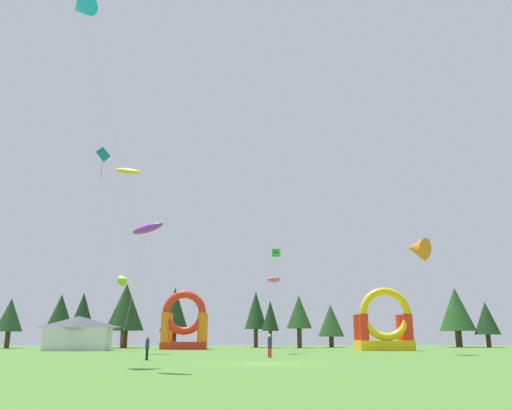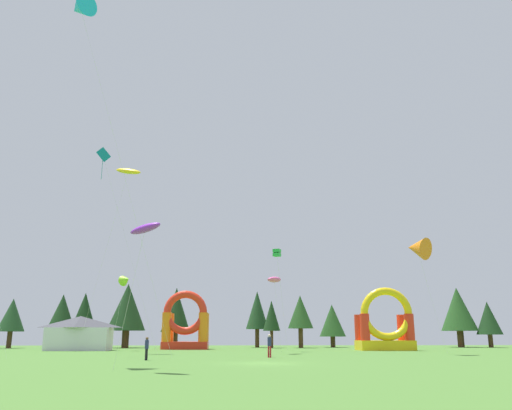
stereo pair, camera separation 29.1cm
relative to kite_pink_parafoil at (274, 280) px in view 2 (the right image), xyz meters
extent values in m
plane|color=#47752D|center=(-2.07, -17.65, -7.09)|extent=(120.00, 120.00, 0.00)
ellipsoid|color=#EA599E|center=(0.00, 0.00, 0.00)|extent=(2.11, 2.72, 0.81)
cylinder|color=silver|center=(0.37, 0.69, -3.54)|extent=(0.77, 1.41, 7.10)
pyramid|color=#0C7F7A|center=(-16.87, -3.58, 11.46)|extent=(1.12, 1.16, 1.19)
cylinder|color=#0C7F7A|center=(-16.80, -3.64, 10.29)|extent=(0.04, 0.04, 2.37)
cylinder|color=silver|center=(-13.77, -3.54, 2.19)|extent=(6.08, 0.20, 18.57)
cube|color=green|center=(0.86, 6.90, 3.54)|extent=(1.02, 1.02, 0.37)
cube|color=green|center=(0.86, 6.90, 3.99)|extent=(1.02, 1.02, 0.37)
cylinder|color=silver|center=(1.56, 8.40, -1.66)|extent=(1.41, 3.01, 10.86)
ellipsoid|color=purple|center=(-8.70, -25.13, 0.02)|extent=(2.13, 1.83, 0.79)
cylinder|color=silver|center=(-9.41, -24.61, -3.54)|extent=(1.44, 1.06, 7.11)
ellipsoid|color=yellow|center=(-15.56, 2.42, 11.87)|extent=(3.18, 2.08, 1.44)
cylinder|color=silver|center=(-17.76, 3.17, 2.39)|extent=(4.41, 1.51, 18.96)
cone|color=orange|center=(13.70, -2.61, 2.84)|extent=(3.14, 3.17, 2.50)
cylinder|color=silver|center=(15.25, -1.39, -2.13)|extent=(3.11, 2.45, 9.93)
cone|color=#19B7CC|center=(-15.65, -17.46, 18.21)|extent=(2.44, 2.45, 1.86)
cylinder|color=silver|center=(-12.24, -13.29, 5.56)|extent=(6.84, 8.34, 25.31)
cone|color=#8CD826|center=(-16.80, 10.64, 1.00)|extent=(1.86, 1.86, 1.45)
cylinder|color=silver|center=(-17.33, 10.08, -3.04)|extent=(1.07, 1.13, 8.09)
cylinder|color=#B21E26|center=(-1.22, -8.90, -6.65)|extent=(0.17, 0.17, 0.88)
cylinder|color=#B21E26|center=(-1.07, -8.99, -6.65)|extent=(0.17, 0.17, 0.88)
cylinder|color=navy|center=(-1.15, -8.95, -5.87)|extent=(0.42, 0.42, 0.69)
sphere|color=beige|center=(-1.15, -8.95, -5.40)|extent=(0.24, 0.24, 0.24)
cylinder|color=black|center=(-10.22, -13.31, -6.70)|extent=(0.15, 0.15, 0.78)
cylinder|color=black|center=(-10.17, -13.17, -6.70)|extent=(0.15, 0.15, 0.78)
cylinder|color=navy|center=(-10.20, -13.24, -6.00)|extent=(0.36, 0.36, 0.62)
sphere|color=brown|center=(-10.20, -13.24, -5.59)|extent=(0.21, 0.21, 0.21)
cube|color=yellow|center=(13.85, 10.81, -6.53)|extent=(6.34, 3.92, 1.13)
cylinder|color=red|center=(11.23, 9.40, -4.45)|extent=(1.10, 1.10, 3.02)
cylinder|color=red|center=(16.47, 9.40, -4.45)|extent=(1.10, 1.10, 3.02)
cylinder|color=red|center=(11.23, 12.23, -4.45)|extent=(1.10, 1.10, 3.02)
cylinder|color=red|center=(16.47, 12.23, -4.45)|extent=(1.10, 1.10, 3.02)
torus|color=yellow|center=(13.85, 9.40, -2.94)|extent=(6.12, 0.88, 6.12)
cube|color=red|center=(-10.08, 16.91, -6.63)|extent=(5.73, 4.18, 0.92)
cylinder|color=orange|center=(-12.36, 15.40, -4.39)|extent=(1.17, 1.17, 3.58)
cylinder|color=orange|center=(-7.80, 15.40, -4.39)|extent=(1.17, 1.17, 3.58)
cylinder|color=orange|center=(-12.36, 18.41, -4.39)|extent=(1.17, 1.17, 3.58)
cylinder|color=orange|center=(-7.80, 18.41, -4.39)|extent=(1.17, 1.17, 3.58)
torus|color=red|center=(-10.08, 15.40, -2.60)|extent=(5.49, 0.94, 5.49)
cube|color=silver|center=(-21.89, 11.28, -5.80)|extent=(7.04, 3.56, 2.59)
pyramid|color=#3F3F47|center=(-21.89, 11.28, -3.85)|extent=(7.04, 3.56, 1.30)
cylinder|color=#4C331E|center=(-34.65, 23.12, -5.98)|extent=(0.65, 0.65, 2.22)
cone|color=#1E4221|center=(-34.65, 23.12, -2.63)|extent=(3.62, 3.62, 4.48)
cylinder|color=#4C331E|center=(-27.93, 23.44, -5.97)|extent=(0.70, 0.70, 2.23)
cone|color=#193819|center=(-27.93, 23.44, -2.31)|extent=(3.90, 3.90, 5.09)
cylinder|color=#4C331E|center=(-25.40, 25.37, -6.18)|extent=(0.70, 0.70, 1.82)
cone|color=#193819|center=(-25.40, 25.37, -2.33)|extent=(3.87, 3.87, 5.89)
cylinder|color=#4C331E|center=(-19.16, 24.45, -5.91)|extent=(0.97, 0.97, 2.36)
cone|color=#193819|center=(-19.16, 24.45, -1.43)|extent=(5.36, 5.36, 6.59)
cylinder|color=#4C331E|center=(-12.49, 27.04, -6.00)|extent=(0.78, 0.78, 2.18)
cone|color=#193819|center=(-12.49, 27.04, -1.70)|extent=(4.31, 4.31, 6.42)
cylinder|color=#4C331E|center=(-0.50, 26.06, -5.79)|extent=(0.59, 0.59, 2.59)
cone|color=#1E4221|center=(-0.50, 26.06, -1.77)|extent=(3.30, 3.30, 5.46)
cylinder|color=#4C331E|center=(1.35, 22.50, -5.93)|extent=(0.44, 0.44, 2.32)
cone|color=#193819|center=(1.35, 22.50, -2.69)|extent=(2.42, 2.42, 4.17)
cylinder|color=#4C331E|center=(5.51, 23.20, -5.76)|extent=(0.65, 0.65, 2.66)
cone|color=#234C1E|center=(5.51, 23.20, -2.14)|extent=(3.60, 3.60, 4.59)
cylinder|color=#4C331E|center=(10.62, 26.28, -6.33)|extent=(0.69, 0.69, 1.53)
cone|color=#234C1E|center=(10.62, 26.28, -3.24)|extent=(3.84, 3.84, 4.64)
cylinder|color=#4C331E|center=(29.73, 26.30, -5.91)|extent=(0.94, 0.94, 2.36)
cone|color=#234C1E|center=(29.73, 26.30, -1.54)|extent=(5.24, 5.24, 6.39)
cylinder|color=#4C331E|center=(33.39, 24.57, -6.18)|extent=(0.66, 0.66, 1.82)
cone|color=#193819|center=(33.39, 24.57, -2.92)|extent=(3.65, 3.65, 4.72)
camera|label=1|loc=(-4.41, -51.84, -5.36)|focal=36.53mm
camera|label=2|loc=(-4.12, -51.85, -5.36)|focal=36.53mm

